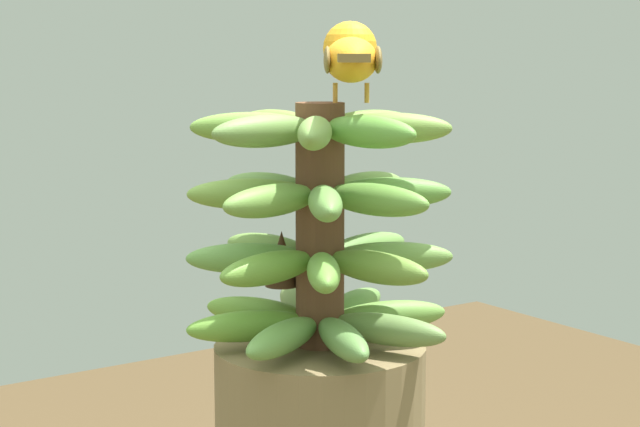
{
  "coord_description": "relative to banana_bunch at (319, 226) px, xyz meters",
  "views": [
    {
      "loc": [
        0.63,
        0.91,
        1.57
      ],
      "look_at": [
        0.0,
        0.0,
        1.41
      ],
      "focal_mm": 60.09,
      "sensor_mm": 36.0,
      "label": 1
    }
  ],
  "objects": [
    {
      "name": "perched_bird",
      "position": [
        -0.03,
        0.01,
        0.18
      ],
      "size": [
        0.14,
        0.19,
        0.08
      ],
      "color": "#C68933",
      "rests_on": "banana_bunch"
    },
    {
      "name": "banana_bunch",
      "position": [
        0.0,
        0.0,
        0.0
      ],
      "size": [
        0.28,
        0.28,
        0.26
      ],
      "color": "brown",
      "rests_on": "banana_tree"
    }
  ]
}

